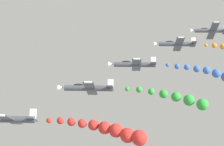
{
  "coord_description": "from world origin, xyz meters",
  "views": [
    {
      "loc": [
        -75.11,
        -3.77,
        142.84
      ],
      "look_at": [
        0.0,
        0.0,
        124.81
      ],
      "focal_mm": 61.48,
      "sensor_mm": 36.0,
      "label": 1
    }
  ],
  "objects_px": {
    "airplane_right_outer": "(176,44)",
    "airplane_right_inner": "(88,88)",
    "airplane_left_outer": "(134,64)",
    "airplane_trailing": "(211,31)",
    "airplane_left_inner": "(6,119)"
  },
  "relations": [
    {
      "from": "airplane_left_inner",
      "to": "airplane_right_outer",
      "type": "height_order",
      "value": "airplane_right_outer"
    },
    {
      "from": "airplane_right_inner",
      "to": "airplane_left_outer",
      "type": "height_order",
      "value": "airplane_left_outer"
    },
    {
      "from": "airplane_right_outer",
      "to": "airplane_trailing",
      "type": "height_order",
      "value": "airplane_trailing"
    },
    {
      "from": "airplane_right_outer",
      "to": "airplane_right_inner",
      "type": "bearing_deg",
      "value": 143.93
    },
    {
      "from": "airplane_left_outer",
      "to": "airplane_right_outer",
      "type": "distance_m",
      "value": 17.16
    },
    {
      "from": "airplane_right_inner",
      "to": "airplane_right_outer",
      "type": "height_order",
      "value": "airplane_right_outer"
    },
    {
      "from": "airplane_right_inner",
      "to": "airplane_trailing",
      "type": "relative_size",
      "value": 1.0
    },
    {
      "from": "airplane_right_inner",
      "to": "airplane_right_outer",
      "type": "xyz_separation_m",
      "value": [
        26.36,
        -19.2,
        4.19
      ]
    },
    {
      "from": "airplane_trailing",
      "to": "airplane_left_inner",
      "type": "bearing_deg",
      "value": 140.06
    },
    {
      "from": "airplane_left_inner",
      "to": "airplane_trailing",
      "type": "bearing_deg",
      "value": -39.94
    },
    {
      "from": "airplane_left_inner",
      "to": "airplane_left_outer",
      "type": "relative_size",
      "value": 1.0
    },
    {
      "from": "airplane_right_inner",
      "to": "airplane_right_outer",
      "type": "bearing_deg",
      "value": -36.07
    },
    {
      "from": "airplane_left_outer",
      "to": "airplane_right_outer",
      "type": "relative_size",
      "value": 1.0
    },
    {
      "from": "airplane_left_inner",
      "to": "airplane_right_outer",
      "type": "xyz_separation_m",
      "value": [
        37.89,
        -30.98,
        6.26
      ]
    },
    {
      "from": "airplane_left_outer",
      "to": "airplane_trailing",
      "type": "distance_m",
      "value": 33.18
    }
  ]
}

